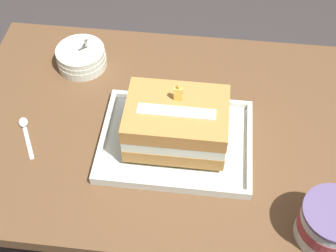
{
  "coord_description": "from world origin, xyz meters",
  "views": [
    {
      "loc": [
        0.1,
        -0.72,
        1.59
      ],
      "look_at": [
        0.02,
        -0.03,
        0.74
      ],
      "focal_mm": 48.94,
      "sensor_mm": 36.0,
      "label": 1
    }
  ],
  "objects_px": {
    "foil_tray": "(176,142)",
    "ice_cream_tub": "(330,223)",
    "serving_spoon_near_tray": "(25,128)",
    "bowl_stack": "(81,57)",
    "birthday_cake": "(177,123)"
  },
  "relations": [
    {
      "from": "foil_tray",
      "to": "serving_spoon_near_tray",
      "type": "relative_size",
      "value": 2.86
    },
    {
      "from": "foil_tray",
      "to": "bowl_stack",
      "type": "xyz_separation_m",
      "value": [
        -0.29,
        0.24,
        0.02
      ]
    },
    {
      "from": "birthday_cake",
      "to": "ice_cream_tub",
      "type": "distance_m",
      "value": 0.39
    },
    {
      "from": "foil_tray",
      "to": "ice_cream_tub",
      "type": "distance_m",
      "value": 0.39
    },
    {
      "from": "bowl_stack",
      "to": "serving_spoon_near_tray",
      "type": "relative_size",
      "value": 1.08
    },
    {
      "from": "bowl_stack",
      "to": "ice_cream_tub",
      "type": "xyz_separation_m",
      "value": [
        0.62,
        -0.44,
        0.02
      ]
    },
    {
      "from": "bowl_stack",
      "to": "foil_tray",
      "type": "bearing_deg",
      "value": -40.25
    },
    {
      "from": "serving_spoon_near_tray",
      "to": "bowl_stack",
      "type": "bearing_deg",
      "value": 69.75
    },
    {
      "from": "birthday_cake",
      "to": "serving_spoon_near_tray",
      "type": "distance_m",
      "value": 0.38
    },
    {
      "from": "bowl_stack",
      "to": "serving_spoon_near_tray",
      "type": "xyz_separation_m",
      "value": [
        -0.09,
        -0.24,
        -0.02
      ]
    },
    {
      "from": "foil_tray",
      "to": "ice_cream_tub",
      "type": "bearing_deg",
      "value": -31.27
    },
    {
      "from": "bowl_stack",
      "to": "ice_cream_tub",
      "type": "relative_size",
      "value": 1.06
    },
    {
      "from": "foil_tray",
      "to": "bowl_stack",
      "type": "distance_m",
      "value": 0.38
    },
    {
      "from": "ice_cream_tub",
      "to": "serving_spoon_near_tray",
      "type": "xyz_separation_m",
      "value": [
        -0.71,
        0.2,
        -0.05
      ]
    },
    {
      "from": "birthday_cake",
      "to": "serving_spoon_near_tray",
      "type": "relative_size",
      "value": 1.82
    }
  ]
}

